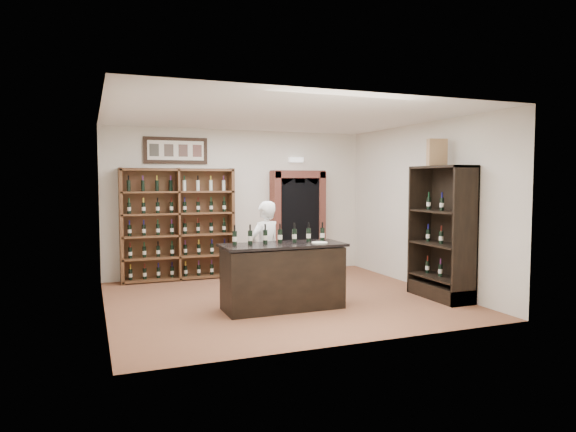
# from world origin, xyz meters

# --- Properties ---
(floor) EXTENTS (5.50, 5.50, 0.00)m
(floor) POSITION_xyz_m (0.00, 0.00, 0.00)
(floor) COLOR brown
(floor) RESTS_ON ground
(ceiling) EXTENTS (5.50, 5.50, 0.00)m
(ceiling) POSITION_xyz_m (0.00, 0.00, 3.00)
(ceiling) COLOR white
(ceiling) RESTS_ON wall_back
(wall_back) EXTENTS (5.50, 0.04, 3.00)m
(wall_back) POSITION_xyz_m (0.00, 2.50, 1.50)
(wall_back) COLOR silver
(wall_back) RESTS_ON ground
(wall_left) EXTENTS (0.04, 5.00, 3.00)m
(wall_left) POSITION_xyz_m (-2.75, 0.00, 1.50)
(wall_left) COLOR silver
(wall_left) RESTS_ON ground
(wall_right) EXTENTS (0.04, 5.00, 3.00)m
(wall_right) POSITION_xyz_m (2.75, 0.00, 1.50)
(wall_right) COLOR silver
(wall_right) RESTS_ON ground
(wine_shelf) EXTENTS (2.20, 0.38, 2.20)m
(wine_shelf) POSITION_xyz_m (-1.30, 2.33, 1.10)
(wine_shelf) COLOR #5A2F1F
(wine_shelf) RESTS_ON ground
(framed_picture) EXTENTS (1.25, 0.04, 0.52)m
(framed_picture) POSITION_xyz_m (-1.30, 2.47, 2.55)
(framed_picture) COLOR black
(framed_picture) RESTS_ON wall_back
(arched_doorway) EXTENTS (1.17, 0.35, 2.17)m
(arched_doorway) POSITION_xyz_m (1.25, 2.33, 1.14)
(arched_doorway) COLOR black
(arched_doorway) RESTS_ON ground
(emergency_light) EXTENTS (0.30, 0.10, 0.10)m
(emergency_light) POSITION_xyz_m (1.25, 2.42, 2.40)
(emergency_light) COLOR white
(emergency_light) RESTS_ON wall_back
(tasting_counter) EXTENTS (1.88, 0.78, 1.00)m
(tasting_counter) POSITION_xyz_m (-0.20, -0.60, 0.49)
(tasting_counter) COLOR black
(tasting_counter) RESTS_ON ground
(counter_bottle_0) EXTENTS (0.07, 0.07, 0.30)m
(counter_bottle_0) POSITION_xyz_m (-0.92, -0.48, 1.11)
(counter_bottle_0) COLOR black
(counter_bottle_0) RESTS_ON tasting_counter
(counter_bottle_1) EXTENTS (0.07, 0.07, 0.30)m
(counter_bottle_1) POSITION_xyz_m (-0.68, -0.48, 1.11)
(counter_bottle_1) COLOR black
(counter_bottle_1) RESTS_ON tasting_counter
(counter_bottle_2) EXTENTS (0.07, 0.07, 0.30)m
(counter_bottle_2) POSITION_xyz_m (-0.44, -0.48, 1.11)
(counter_bottle_2) COLOR black
(counter_bottle_2) RESTS_ON tasting_counter
(counter_bottle_3) EXTENTS (0.07, 0.07, 0.30)m
(counter_bottle_3) POSITION_xyz_m (-0.20, -0.48, 1.11)
(counter_bottle_3) COLOR black
(counter_bottle_3) RESTS_ON tasting_counter
(counter_bottle_4) EXTENTS (0.07, 0.07, 0.30)m
(counter_bottle_4) POSITION_xyz_m (0.04, -0.48, 1.11)
(counter_bottle_4) COLOR black
(counter_bottle_4) RESTS_ON tasting_counter
(counter_bottle_5) EXTENTS (0.07, 0.07, 0.30)m
(counter_bottle_5) POSITION_xyz_m (0.28, -0.48, 1.11)
(counter_bottle_5) COLOR black
(counter_bottle_5) RESTS_ON tasting_counter
(counter_bottle_6) EXTENTS (0.07, 0.07, 0.30)m
(counter_bottle_6) POSITION_xyz_m (0.52, -0.48, 1.11)
(counter_bottle_6) COLOR black
(counter_bottle_6) RESTS_ON tasting_counter
(side_cabinet) EXTENTS (0.48, 1.20, 2.20)m
(side_cabinet) POSITION_xyz_m (2.52, -0.90, 0.75)
(side_cabinet) COLOR black
(side_cabinet) RESTS_ON ground
(shopkeeper) EXTENTS (0.70, 0.60, 1.63)m
(shopkeeper) POSITION_xyz_m (-0.28, 0.00, 0.81)
(shopkeeper) COLOR white
(shopkeeper) RESTS_ON ground
(plate) EXTENTS (0.24, 0.24, 0.02)m
(plate) POSITION_xyz_m (0.34, -0.76, 1.01)
(plate) COLOR silver
(plate) RESTS_ON tasting_counter
(wine_crate) EXTENTS (0.34, 0.20, 0.45)m
(wine_crate) POSITION_xyz_m (2.46, -0.79, 2.42)
(wine_crate) COLOR #A68257
(wine_crate) RESTS_ON side_cabinet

